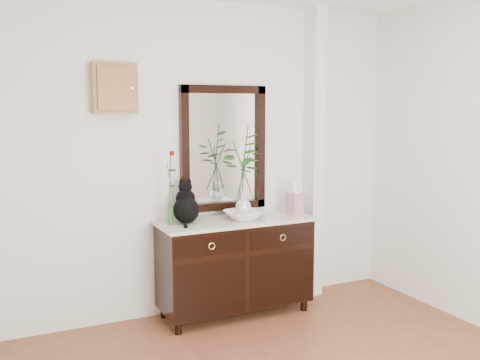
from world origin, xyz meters
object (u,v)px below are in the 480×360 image
sideboard (235,261)px  lotus_bowl (243,215)px  cat (186,201)px  ginger_jar (294,197)px

sideboard → lotus_bowl: bearing=-42.1°
cat → lotus_bowl: 0.51m
sideboard → cat: size_ratio=3.74×
sideboard → cat: bearing=173.0°
cat → ginger_jar: size_ratio=1.14×
cat → lotus_bowl: size_ratio=1.13×
sideboard → ginger_jar: ginger_jar is taller
lotus_bowl → ginger_jar: bearing=1.7°
sideboard → lotus_bowl: (0.06, -0.05, 0.41)m
sideboard → ginger_jar: 0.78m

